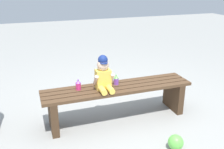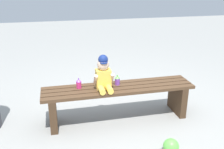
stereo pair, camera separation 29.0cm
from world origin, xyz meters
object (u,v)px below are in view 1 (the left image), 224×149
Objects in this scene: child_figure at (103,75)px; toy_ball at (176,142)px; sippy_cup_left at (78,85)px; park_bench at (118,96)px; sippy_cup_right at (116,80)px.

child_figure is 1.06m from toy_ball.
sippy_cup_left is (-0.28, 0.08, -0.12)m from child_figure.
sippy_cup_right reaches higher than park_bench.
park_bench is at bearing 5.29° from child_figure.
child_figure is 3.26× the size of sippy_cup_right.
sippy_cup_left reaches higher than toy_ball.
sippy_cup_right is (0.00, 0.06, 0.19)m from park_bench.
sippy_cup_left is (-0.46, 0.06, 0.19)m from park_bench.
sippy_cup_left is 1.23m from toy_ball.
park_bench is 0.20m from sippy_cup_right.
sippy_cup_left is 0.78× the size of toy_ball.
sippy_cup_right is (0.19, 0.08, -0.12)m from child_figure.
child_figure reaches higher than park_bench.
sippy_cup_right is at bearing 0.00° from sippy_cup_left.
sippy_cup_right is at bearing 111.98° from toy_ball.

